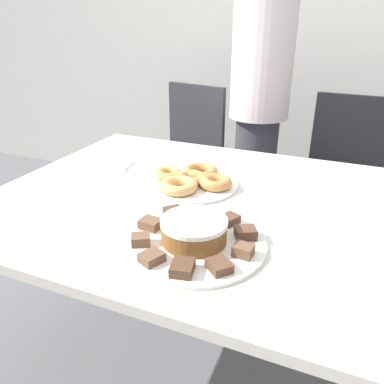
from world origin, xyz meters
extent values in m
plane|color=slate|center=(0.00, 0.00, 0.00)|extent=(12.00, 12.00, 0.00)
cube|color=beige|center=(0.00, 1.63, 1.30)|extent=(8.00, 0.05, 2.60)
cube|color=silver|center=(0.00, 0.00, 0.71)|extent=(1.41, 1.07, 0.03)
cylinder|color=silver|center=(-0.65, 0.47, 0.35)|extent=(0.06, 0.06, 0.69)
cylinder|color=#383842|center=(-0.06, 0.93, 0.39)|extent=(0.23, 0.23, 0.78)
cylinder|color=silver|center=(-0.06, 0.93, 1.09)|extent=(0.31, 0.31, 0.62)
cylinder|color=black|center=(-0.52, 0.85, 0.01)|extent=(0.44, 0.44, 0.01)
cylinder|color=#262626|center=(-0.52, 0.85, 0.23)|extent=(0.06, 0.06, 0.43)
cube|color=#2D2D33|center=(-0.52, 0.85, 0.47)|extent=(0.53, 0.53, 0.04)
cube|color=#2D2D33|center=(-0.47, 1.05, 0.70)|extent=(0.39, 0.12, 0.42)
cylinder|color=black|center=(0.39, 0.85, 0.01)|extent=(0.44, 0.44, 0.01)
cylinder|color=#262626|center=(0.39, 0.85, 0.23)|extent=(0.06, 0.06, 0.43)
cube|color=#2D2D33|center=(0.39, 0.85, 0.47)|extent=(0.47, 0.47, 0.04)
cube|color=#2D2D33|center=(0.41, 1.06, 0.70)|extent=(0.40, 0.06, 0.42)
cylinder|color=white|center=(0.06, -0.27, 0.73)|extent=(0.38, 0.38, 0.01)
cylinder|color=white|center=(-0.10, 0.08, 0.73)|extent=(0.34, 0.34, 0.01)
cylinder|color=brown|center=(0.06, -0.27, 0.76)|extent=(0.17, 0.17, 0.05)
cylinder|color=white|center=(0.06, -0.27, 0.79)|extent=(0.17, 0.17, 0.01)
cube|color=brown|center=(0.20, -0.28, 0.75)|extent=(0.05, 0.04, 0.03)
cube|color=brown|center=(0.18, -0.20, 0.75)|extent=(0.07, 0.07, 0.03)
cube|color=brown|center=(0.12, -0.15, 0.74)|extent=(0.06, 0.06, 0.02)
cube|color=brown|center=(0.04, -0.14, 0.74)|extent=(0.05, 0.05, 0.02)
cube|color=#513828|center=(-0.04, -0.18, 0.74)|extent=(0.08, 0.08, 0.03)
cube|color=brown|center=(-0.07, -0.25, 0.74)|extent=(0.06, 0.05, 0.02)
cube|color=brown|center=(-0.06, -0.34, 0.74)|extent=(0.06, 0.06, 0.03)
cube|color=brown|center=(0.01, -0.39, 0.74)|extent=(0.06, 0.07, 0.02)
cube|color=#513828|center=(0.09, -0.40, 0.74)|extent=(0.06, 0.07, 0.02)
cube|color=brown|center=(0.16, -0.36, 0.74)|extent=(0.07, 0.07, 0.02)
torus|color=tan|center=(-0.10, 0.08, 0.75)|extent=(0.11, 0.11, 0.03)
torus|color=#D18E4C|center=(0.00, 0.07, 0.75)|extent=(0.11, 0.11, 0.04)
torus|color=#C68447|center=(-0.09, 0.16, 0.75)|extent=(0.13, 0.13, 0.03)
torus|color=tan|center=(-0.19, 0.09, 0.75)|extent=(0.10, 0.10, 0.03)
torus|color=#E5AD66|center=(-0.10, 0.00, 0.75)|extent=(0.13, 0.13, 0.04)
cube|color=white|center=(-0.45, 0.13, 0.72)|extent=(0.15, 0.13, 0.01)
camera|label=1|loc=(0.38, -1.04, 1.25)|focal=35.00mm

